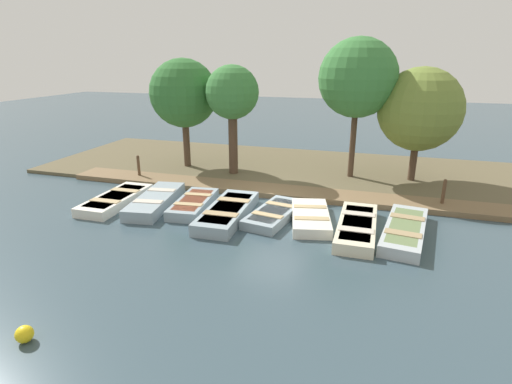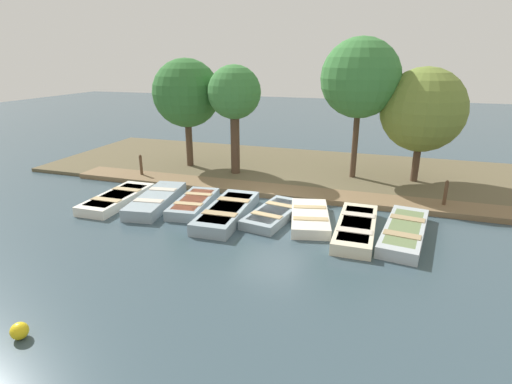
{
  "view_description": "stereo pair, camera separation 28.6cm",
  "coord_description": "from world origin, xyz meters",
  "px_view_note": "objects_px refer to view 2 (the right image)",
  "views": [
    {
      "loc": [
        13.19,
        3.54,
        5.21
      ],
      "look_at": [
        0.39,
        -0.31,
        0.65
      ],
      "focal_mm": 28.0,
      "sensor_mm": 36.0,
      "label": 1
    },
    {
      "loc": [
        13.11,
        3.81,
        5.21
      ],
      "look_at": [
        0.39,
        -0.31,
        0.65
      ],
      "focal_mm": 28.0,
      "sensor_mm": 36.0,
      "label": 2
    }
  ],
  "objects_px": {
    "rowboat_7": "(404,231)",
    "mooring_post_near": "(141,167)",
    "park_tree_far_left": "(187,94)",
    "rowboat_0": "(117,198)",
    "rowboat_3": "(227,212)",
    "park_tree_right": "(423,110)",
    "rowboat_5": "(310,217)",
    "park_tree_left": "(234,94)",
    "park_tree_center": "(360,78)",
    "mooring_post_far": "(445,195)",
    "rowboat_1": "(156,200)",
    "rowboat_4": "(274,214)",
    "rowboat_2": "(194,203)",
    "rowboat_6": "(356,228)",
    "buoy": "(19,331)"
  },
  "relations": [
    {
      "from": "rowboat_4",
      "to": "rowboat_1",
      "type": "bearing_deg",
      "value": -77.66
    },
    {
      "from": "park_tree_far_left",
      "to": "park_tree_left",
      "type": "xyz_separation_m",
      "value": [
        0.54,
        2.57,
        0.09
      ]
    },
    {
      "from": "rowboat_1",
      "to": "mooring_post_near",
      "type": "relative_size",
      "value": 3.16
    },
    {
      "from": "rowboat_3",
      "to": "rowboat_2",
      "type": "bearing_deg",
      "value": -108.53
    },
    {
      "from": "rowboat_0",
      "to": "rowboat_6",
      "type": "relative_size",
      "value": 0.93
    },
    {
      "from": "rowboat_5",
      "to": "mooring_post_near",
      "type": "relative_size",
      "value": 2.67
    },
    {
      "from": "rowboat_7",
      "to": "park_tree_right",
      "type": "height_order",
      "value": "park_tree_right"
    },
    {
      "from": "rowboat_2",
      "to": "mooring_post_far",
      "type": "bearing_deg",
      "value": 101.0
    },
    {
      "from": "rowboat_0",
      "to": "mooring_post_near",
      "type": "distance_m",
      "value": 3.15
    },
    {
      "from": "rowboat_4",
      "to": "park_tree_center",
      "type": "relative_size",
      "value": 0.5
    },
    {
      "from": "buoy",
      "to": "park_tree_right",
      "type": "bearing_deg",
      "value": 149.02
    },
    {
      "from": "rowboat_2",
      "to": "park_tree_center",
      "type": "distance_m",
      "value": 8.46
    },
    {
      "from": "rowboat_7",
      "to": "mooring_post_near",
      "type": "bearing_deg",
      "value": -96.24
    },
    {
      "from": "rowboat_2",
      "to": "rowboat_6",
      "type": "height_order",
      "value": "rowboat_6"
    },
    {
      "from": "rowboat_0",
      "to": "park_tree_right",
      "type": "xyz_separation_m",
      "value": [
        -5.88,
        10.64,
        2.97
      ]
    },
    {
      "from": "rowboat_3",
      "to": "mooring_post_far",
      "type": "height_order",
      "value": "mooring_post_far"
    },
    {
      "from": "rowboat_3",
      "to": "mooring_post_far",
      "type": "relative_size",
      "value": 3.27
    },
    {
      "from": "rowboat_3",
      "to": "rowboat_4",
      "type": "relative_size",
      "value": 1.21
    },
    {
      "from": "park_tree_far_left",
      "to": "park_tree_center",
      "type": "height_order",
      "value": "park_tree_center"
    },
    {
      "from": "mooring_post_near",
      "to": "rowboat_3",
      "type": "bearing_deg",
      "value": 60.22
    },
    {
      "from": "park_tree_left",
      "to": "park_tree_right",
      "type": "distance_m",
      "value": 7.8
    },
    {
      "from": "rowboat_5",
      "to": "park_tree_right",
      "type": "distance_m",
      "value": 7.13
    },
    {
      "from": "rowboat_3",
      "to": "park_tree_right",
      "type": "distance_m",
      "value": 9.07
    },
    {
      "from": "park_tree_center",
      "to": "park_tree_right",
      "type": "xyz_separation_m",
      "value": [
        -0.19,
        2.55,
        -1.2
      ]
    },
    {
      "from": "rowboat_0",
      "to": "rowboat_6",
      "type": "xyz_separation_m",
      "value": [
        0.01,
        8.7,
        0.01
      ]
    },
    {
      "from": "rowboat_2",
      "to": "rowboat_6",
      "type": "xyz_separation_m",
      "value": [
        0.41,
        5.75,
        0.0
      ]
    },
    {
      "from": "mooring_post_near",
      "to": "rowboat_7",
      "type": "bearing_deg",
      "value": 75.51
    },
    {
      "from": "rowboat_3",
      "to": "park_tree_right",
      "type": "xyz_separation_m",
      "value": [
        -5.93,
        6.21,
        2.94
      ]
    },
    {
      "from": "rowboat_0",
      "to": "park_tree_left",
      "type": "bearing_deg",
      "value": 147.66
    },
    {
      "from": "mooring_post_far",
      "to": "park_tree_center",
      "type": "xyz_separation_m",
      "value": [
        -2.69,
        -3.43,
        3.79
      ]
    },
    {
      "from": "rowboat_0",
      "to": "rowboat_3",
      "type": "height_order",
      "value": "rowboat_3"
    },
    {
      "from": "rowboat_2",
      "to": "rowboat_7",
      "type": "height_order",
      "value": "same"
    },
    {
      "from": "rowboat_0",
      "to": "rowboat_1",
      "type": "height_order",
      "value": "rowboat_1"
    },
    {
      "from": "rowboat_3",
      "to": "mooring_post_near",
      "type": "bearing_deg",
      "value": -121.29
    },
    {
      "from": "buoy",
      "to": "park_tree_far_left",
      "type": "relative_size",
      "value": 0.07
    },
    {
      "from": "rowboat_7",
      "to": "park_tree_far_left",
      "type": "distance_m",
      "value": 11.5
    },
    {
      "from": "rowboat_6",
      "to": "rowboat_5",
      "type": "bearing_deg",
      "value": -104.27
    },
    {
      "from": "buoy",
      "to": "park_tree_far_left",
      "type": "bearing_deg",
      "value": -168.37
    },
    {
      "from": "rowboat_6",
      "to": "park_tree_left",
      "type": "relative_size",
      "value": 0.71
    },
    {
      "from": "rowboat_2",
      "to": "rowboat_7",
      "type": "distance_m",
      "value": 7.17
    },
    {
      "from": "rowboat_2",
      "to": "rowboat_3",
      "type": "xyz_separation_m",
      "value": [
        0.45,
        1.48,
        0.02
      ]
    },
    {
      "from": "mooring_post_far",
      "to": "park_tree_center",
      "type": "relative_size",
      "value": 0.18
    },
    {
      "from": "mooring_post_near",
      "to": "park_tree_center",
      "type": "distance_m",
      "value": 10.11
    },
    {
      "from": "rowboat_6",
      "to": "park_tree_right",
      "type": "xyz_separation_m",
      "value": [
        -5.89,
        1.93,
        2.95
      ]
    },
    {
      "from": "rowboat_4",
      "to": "buoy",
      "type": "bearing_deg",
      "value": -12.06
    },
    {
      "from": "mooring_post_near",
      "to": "park_tree_left",
      "type": "height_order",
      "value": "park_tree_left"
    },
    {
      "from": "mooring_post_near",
      "to": "park_tree_right",
      "type": "height_order",
      "value": "park_tree_right"
    },
    {
      "from": "rowboat_0",
      "to": "rowboat_3",
      "type": "distance_m",
      "value": 4.43
    },
    {
      "from": "park_tree_left",
      "to": "park_tree_center",
      "type": "distance_m",
      "value": 5.28
    },
    {
      "from": "rowboat_4",
      "to": "rowboat_7",
      "type": "relative_size",
      "value": 0.81
    }
  ]
}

